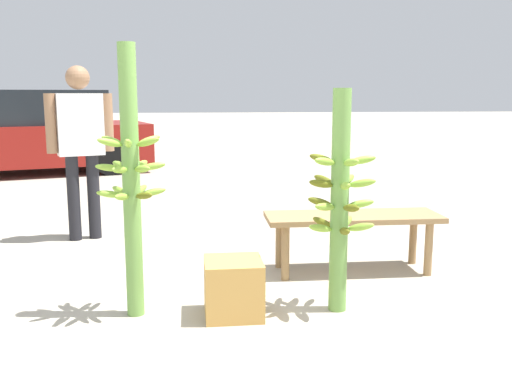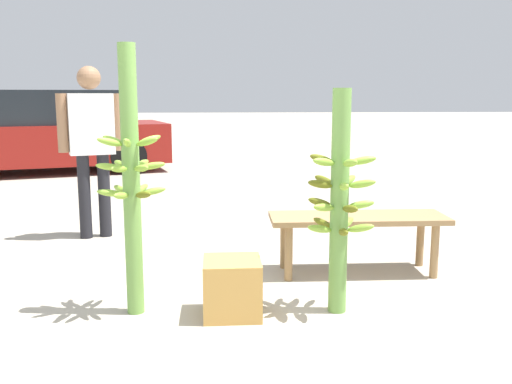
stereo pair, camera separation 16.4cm
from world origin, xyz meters
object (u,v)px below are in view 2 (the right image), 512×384
Objects in this scene: market_bench at (358,224)px; parked_car at (54,133)px; produce_crate at (232,287)px; banana_stalk_center at (339,200)px; banana_stalk_left at (131,179)px; vendor_person at (92,137)px.

parked_car is (-3.93, 6.16, 0.30)m from market_bench.
parked_car is 12.15× the size of produce_crate.
banana_stalk_center is 1.04× the size of market_bench.
parked_car reaches higher than market_bench.
parked_car is (-2.35, 6.86, -0.16)m from banana_stalk_left.
banana_stalk_center reaches higher than produce_crate.
produce_crate is (-0.98, -0.78, -0.21)m from market_bench.
market_bench is at bearing 67.58° from banana_stalk_center.
produce_crate is at bearing -178.64° from banana_stalk_center.
produce_crate is (0.60, -0.08, -0.67)m from banana_stalk_left.
vendor_person is at bearing 133.09° from banana_stalk_center.
vendor_person is at bearing -177.35° from parked_car.
banana_stalk_center is at bearing -3.10° from banana_stalk_left.
banana_stalk_left is 0.39× the size of parked_car.
banana_stalk_center is (1.27, -0.07, -0.13)m from banana_stalk_left.
banana_stalk_left reaches higher than vendor_person.
parked_car is at bearing 123.32° from market_bench.
market_bench is 1.27m from produce_crate.
vendor_person reaches higher than produce_crate.
market_bench is (0.32, 0.77, -0.33)m from banana_stalk_center.
banana_stalk_left is 1.24× the size of market_bench.
banana_stalk_left is at bearing 176.90° from banana_stalk_center.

